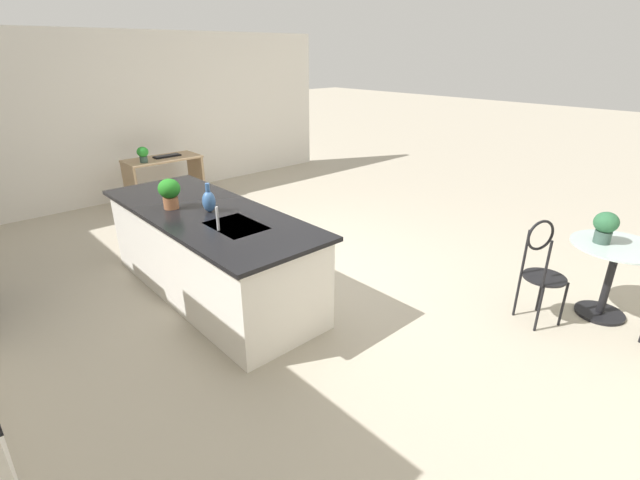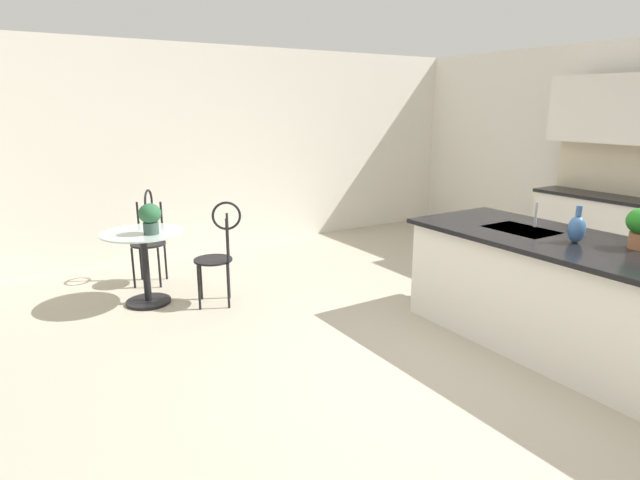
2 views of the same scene
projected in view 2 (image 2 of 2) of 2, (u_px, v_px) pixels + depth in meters
ground_plane at (466, 366)px, 4.01m from camera, size 40.00×40.00×0.00m
wall_left_window at (237, 149)px, 7.16m from camera, size 0.12×7.80×2.70m
kitchen_island at (575, 300)px, 4.08m from camera, size 2.80×1.06×0.92m
bistro_table at (145, 261)px, 5.17m from camera, size 0.80×0.80×0.74m
chair_near_window at (149, 233)px, 5.77m from camera, size 0.52×0.52×1.04m
chair_by_island at (218, 249)px, 5.13m from camera, size 0.50×0.52×1.04m
sink_faucet at (536, 214)px, 4.48m from camera, size 0.02×0.02×0.22m
potted_plant_on_table at (150, 217)px, 4.97m from camera, size 0.21×0.21×0.30m
vase_on_counter at (577, 229)px, 3.97m from camera, size 0.13×0.13×0.29m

